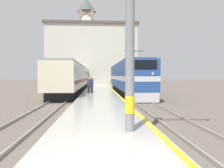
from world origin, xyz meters
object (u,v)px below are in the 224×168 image
catenary_mast (132,18)px  person_on_platform (92,84)px  clock_tower (87,38)px  second_waiting_passenger (89,85)px  locomotive_train (127,78)px  passenger_train (80,77)px

catenary_mast → person_on_platform: 17.45m
catenary_mast → clock_tower: bearing=94.4°
second_waiting_passenger → person_on_platform: bearing=72.4°
second_waiting_passenger → locomotive_train: bearing=39.0°
locomotive_train → clock_tower: clock_tower is taller
catenary_mast → person_on_platform: bearing=96.0°
locomotive_train → passenger_train: size_ratio=0.41×
person_on_platform → second_waiting_passenger: size_ratio=1.04×
passenger_train → clock_tower: size_ratio=1.97×
locomotive_train → clock_tower: 37.56m
passenger_train → catenary_mast: (4.55, -34.30, 2.22)m
locomotive_train → clock_tower: bearing=100.9°
locomotive_train → catenary_mast: size_ratio=2.51×
person_on_platform → second_waiting_passenger: (-0.30, -0.94, -0.04)m
locomotive_train → catenary_mast: (-2.55, -19.94, 2.25)m
catenary_mast → clock_tower: size_ratio=0.32×
passenger_train → second_waiting_passenger: (2.45, -18.13, -0.73)m
person_on_platform → second_waiting_passenger: person_on_platform is taller
catenary_mast → clock_tower: clock_tower is taller
second_waiting_passenger → passenger_train: bearing=97.7°
clock_tower → locomotive_train: bearing=-79.1°
person_on_platform → clock_tower: clock_tower is taller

